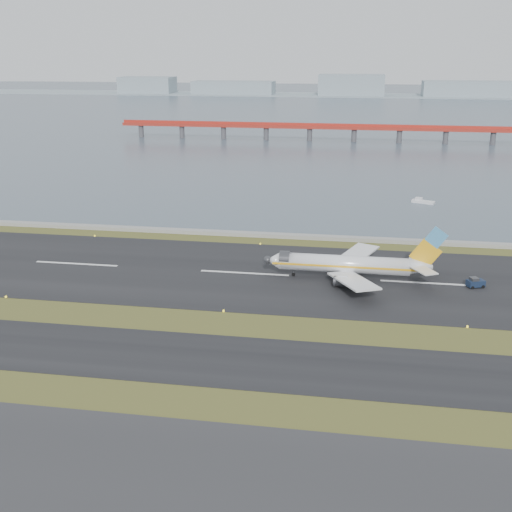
% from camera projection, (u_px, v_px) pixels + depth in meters
% --- Properties ---
extents(ground, '(1000.00, 1000.00, 0.00)m').
position_uv_depth(ground, '(215.00, 328.00, 115.61)').
color(ground, '#3A4518').
rests_on(ground, ground).
extents(taxiway_strip, '(1000.00, 18.00, 0.10)m').
position_uv_depth(taxiway_strip, '(198.00, 358.00, 104.33)').
color(taxiway_strip, black).
rests_on(taxiway_strip, ground).
extents(runway_strip, '(1000.00, 45.00, 0.10)m').
position_uv_depth(runway_strip, '(245.00, 273.00, 143.76)').
color(runway_strip, black).
rests_on(runway_strip, ground).
extents(seawall, '(1000.00, 2.50, 1.00)m').
position_uv_depth(seawall, '(265.00, 235.00, 171.78)').
color(seawall, gray).
rests_on(seawall, ground).
extents(bay_water, '(1400.00, 800.00, 1.30)m').
position_uv_depth(bay_water, '(335.00, 108.00, 547.46)').
color(bay_water, '#404E5C').
rests_on(bay_water, ground).
extents(red_pier, '(260.00, 5.00, 10.20)m').
position_uv_depth(red_pier, '(354.00, 128.00, 344.97)').
color(red_pier, '#A8281C').
rests_on(red_pier, ground).
extents(far_shoreline, '(1400.00, 80.00, 60.50)m').
position_uv_depth(far_shoreline, '(355.00, 90.00, 693.69)').
color(far_shoreline, '#8A9BA3').
rests_on(far_shoreline, ground).
extents(airliner, '(38.52, 32.89, 12.80)m').
position_uv_depth(airliner, '(351.00, 265.00, 138.93)').
color(airliner, white).
rests_on(airliner, ground).
extents(pushback_tug, '(4.07, 3.21, 2.29)m').
position_uv_depth(pushback_tug, '(475.00, 283.00, 134.88)').
color(pushback_tug, '#142139').
rests_on(pushback_tug, ground).
extents(workboat_near, '(7.59, 4.81, 1.76)m').
position_uv_depth(workboat_near, '(422.00, 201.00, 209.20)').
color(workboat_near, white).
rests_on(workboat_near, ground).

